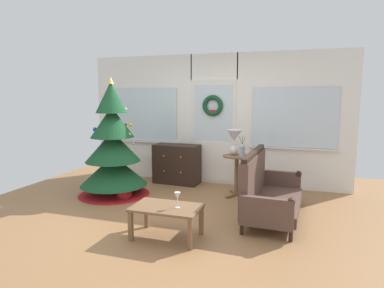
# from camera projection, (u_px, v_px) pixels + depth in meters

# --- Properties ---
(ground_plane) EXTENTS (6.76, 6.76, 0.00)m
(ground_plane) POSITION_uv_depth(u_px,v_px,m) (177.00, 217.00, 4.81)
(ground_plane) COLOR #996B42
(back_wall_with_door) EXTENTS (5.20, 0.19, 2.55)m
(back_wall_with_door) POSITION_uv_depth(u_px,v_px,m) (214.00, 119.00, 6.58)
(back_wall_with_door) COLOR white
(back_wall_with_door) RESTS_ON ground
(christmas_tree) EXTENTS (1.25, 1.25, 2.06)m
(christmas_tree) POSITION_uv_depth(u_px,v_px,m) (113.00, 152.00, 5.83)
(christmas_tree) COLOR #4C331E
(christmas_tree) RESTS_ON ground
(dresser_cabinet) EXTENTS (0.92, 0.48, 0.78)m
(dresser_cabinet) POSITION_uv_depth(u_px,v_px,m) (177.00, 164.00, 6.65)
(dresser_cabinet) COLOR black
(dresser_cabinet) RESTS_ON ground
(settee_sofa) EXTENTS (0.78, 1.63, 0.96)m
(settee_sofa) POSITION_uv_depth(u_px,v_px,m) (266.00, 192.00, 4.79)
(settee_sofa) COLOR black
(settee_sofa) RESTS_ON ground
(side_table) EXTENTS (0.50, 0.48, 0.72)m
(side_table) POSITION_uv_depth(u_px,v_px,m) (237.00, 167.00, 5.78)
(side_table) COLOR brown
(side_table) RESTS_ON ground
(table_lamp) EXTENTS (0.28, 0.28, 0.44)m
(table_lamp) POSITION_uv_depth(u_px,v_px,m) (234.00, 139.00, 5.76)
(table_lamp) COLOR silver
(table_lamp) RESTS_ON side_table
(flower_vase) EXTENTS (0.11, 0.10, 0.35)m
(flower_vase) POSITION_uv_depth(u_px,v_px,m) (242.00, 150.00, 5.64)
(flower_vase) COLOR #99ADBC
(flower_vase) RESTS_ON side_table
(coffee_table) EXTENTS (0.84, 0.52, 0.40)m
(coffee_table) POSITION_uv_depth(u_px,v_px,m) (167.00, 211.00, 4.09)
(coffee_table) COLOR brown
(coffee_table) RESTS_ON ground
(wine_glass) EXTENTS (0.08, 0.08, 0.20)m
(wine_glass) POSITION_uv_depth(u_px,v_px,m) (177.00, 196.00, 4.01)
(wine_glass) COLOR silver
(wine_glass) RESTS_ON coffee_table
(gift_box) EXTENTS (0.18, 0.16, 0.18)m
(gift_box) POSITION_uv_depth(u_px,v_px,m) (124.00, 194.00, 5.65)
(gift_box) COLOR red
(gift_box) RESTS_ON ground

